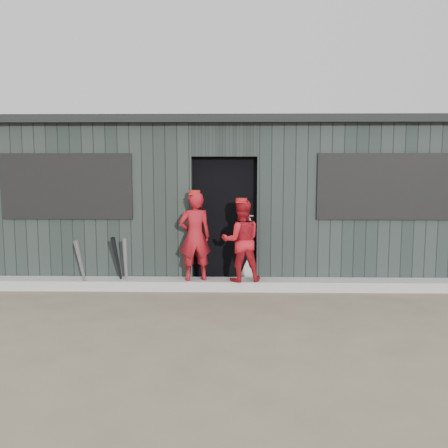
{
  "coord_description": "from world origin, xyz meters",
  "views": [
    {
      "loc": [
        0.15,
        -5.56,
        1.89
      ],
      "look_at": [
        0.0,
        1.8,
        1.0
      ],
      "focal_mm": 40.0,
      "sensor_mm": 36.0,
      "label": 1
    }
  ],
  "objects_px": {
    "player_grey_back": "(249,248)",
    "bat_mid": "(126,264)",
    "player_red_right": "(241,241)",
    "dugout": "(226,197)",
    "bat_left": "(81,266)",
    "bat_right": "(118,263)",
    "player_red_left": "(195,236)"
  },
  "relations": [
    {
      "from": "bat_left",
      "to": "dugout",
      "type": "bearing_deg",
      "value": 42.44
    },
    {
      "from": "bat_mid",
      "to": "bat_right",
      "type": "relative_size",
      "value": 0.95
    },
    {
      "from": "bat_mid",
      "to": "dugout",
      "type": "distance_m",
      "value": 2.49
    },
    {
      "from": "player_red_left",
      "to": "player_grey_back",
      "type": "bearing_deg",
      "value": -164.98
    },
    {
      "from": "bat_mid",
      "to": "bat_right",
      "type": "bearing_deg",
      "value": 160.85
    },
    {
      "from": "bat_right",
      "to": "player_grey_back",
      "type": "relative_size",
      "value": 0.78
    },
    {
      "from": "player_red_left",
      "to": "player_red_right",
      "type": "xyz_separation_m",
      "value": [
        0.69,
        -0.04,
        -0.06
      ]
    },
    {
      "from": "player_red_right",
      "to": "dugout",
      "type": "relative_size",
      "value": 0.15
    },
    {
      "from": "player_red_right",
      "to": "player_grey_back",
      "type": "xyz_separation_m",
      "value": [
        0.13,
        0.52,
        -0.2
      ]
    },
    {
      "from": "player_red_right",
      "to": "bat_mid",
      "type": "bearing_deg",
      "value": -5.88
    },
    {
      "from": "bat_right",
      "to": "player_red_right",
      "type": "distance_m",
      "value": 1.88
    },
    {
      "from": "player_red_left",
      "to": "bat_right",
      "type": "bearing_deg",
      "value": -12.9
    },
    {
      "from": "player_grey_back",
      "to": "dugout",
      "type": "bearing_deg",
      "value": -68.82
    },
    {
      "from": "bat_left",
      "to": "dugout",
      "type": "height_order",
      "value": "dugout"
    },
    {
      "from": "player_red_right",
      "to": "player_grey_back",
      "type": "relative_size",
      "value": 1.09
    },
    {
      "from": "bat_left",
      "to": "bat_right",
      "type": "bearing_deg",
      "value": 15.7
    },
    {
      "from": "bat_left",
      "to": "dugout",
      "type": "distance_m",
      "value": 2.97
    },
    {
      "from": "bat_right",
      "to": "player_red_right",
      "type": "height_order",
      "value": "player_red_right"
    },
    {
      "from": "bat_right",
      "to": "player_red_left",
      "type": "bearing_deg",
      "value": 2.74
    },
    {
      "from": "player_red_right",
      "to": "dugout",
      "type": "bearing_deg",
      "value": -89.61
    },
    {
      "from": "player_red_right",
      "to": "player_grey_back",
      "type": "bearing_deg",
      "value": -111.4
    },
    {
      "from": "player_red_left",
      "to": "dugout",
      "type": "distance_m",
      "value": 1.83
    },
    {
      "from": "bat_right",
      "to": "dugout",
      "type": "distance_m",
      "value": 2.54
    },
    {
      "from": "bat_mid",
      "to": "bat_left",
      "type": "bearing_deg",
      "value": -171.21
    },
    {
      "from": "bat_mid",
      "to": "bat_right",
      "type": "distance_m",
      "value": 0.14
    },
    {
      "from": "bat_mid",
      "to": "bat_right",
      "type": "height_order",
      "value": "bat_right"
    },
    {
      "from": "bat_mid",
      "to": "player_grey_back",
      "type": "bearing_deg",
      "value": 17.57
    },
    {
      "from": "player_grey_back",
      "to": "bat_mid",
      "type": "bearing_deg",
      "value": 21.58
    },
    {
      "from": "bat_mid",
      "to": "player_grey_back",
      "type": "relative_size",
      "value": 0.73
    },
    {
      "from": "bat_left",
      "to": "bat_right",
      "type": "height_order",
      "value": "bat_right"
    },
    {
      "from": "player_red_left",
      "to": "player_grey_back",
      "type": "xyz_separation_m",
      "value": [
        0.82,
        0.48,
        -0.26
      ]
    },
    {
      "from": "bat_left",
      "to": "player_grey_back",
      "type": "height_order",
      "value": "player_grey_back"
    }
  ]
}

